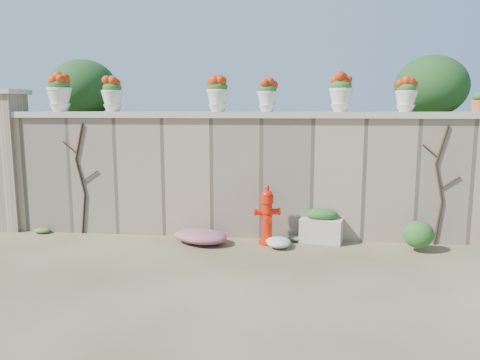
# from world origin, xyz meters

# --- Properties ---
(ground) EXTENTS (80.00, 80.00, 0.00)m
(ground) POSITION_xyz_m (0.00, 0.00, 0.00)
(ground) COLOR #4A3D25
(ground) RESTS_ON ground
(stone_wall) EXTENTS (8.00, 0.40, 2.00)m
(stone_wall) POSITION_xyz_m (0.00, 1.80, 1.00)
(stone_wall) COLOR #9E8869
(stone_wall) RESTS_ON ground
(wall_cap) EXTENTS (8.10, 0.52, 0.10)m
(wall_cap) POSITION_xyz_m (0.00, 1.80, 2.05)
(wall_cap) COLOR beige
(wall_cap) RESTS_ON stone_wall
(gate_pillar) EXTENTS (0.72, 0.72, 2.48)m
(gate_pillar) POSITION_xyz_m (-4.15, 1.80, 1.26)
(gate_pillar) COLOR #9E8869
(gate_pillar) RESTS_ON ground
(raised_fill) EXTENTS (9.00, 6.00, 2.00)m
(raised_fill) POSITION_xyz_m (0.00, 5.00, 1.00)
(raised_fill) COLOR #384C23
(raised_fill) RESTS_ON ground
(back_shrub_left) EXTENTS (1.30, 1.30, 1.10)m
(back_shrub_left) POSITION_xyz_m (-3.20, 3.00, 2.55)
(back_shrub_left) COLOR #143814
(back_shrub_left) RESTS_ON raised_fill
(back_shrub_right) EXTENTS (1.30, 1.30, 1.10)m
(back_shrub_right) POSITION_xyz_m (3.40, 3.00, 2.55)
(back_shrub_right) COLOR #143814
(back_shrub_right) RESTS_ON raised_fill
(vine_left) EXTENTS (0.60, 0.04, 1.91)m
(vine_left) POSITION_xyz_m (-2.67, 1.58, 0.99)
(vine_left) COLOR black
(vine_left) RESTS_ON ground
(vine_right) EXTENTS (0.60, 0.04, 1.91)m
(vine_right) POSITION_xyz_m (3.23, 1.58, 0.99)
(vine_right) COLOR black
(vine_right) RESTS_ON ground
(fire_hydrant) EXTENTS (0.42, 0.29, 0.95)m
(fire_hydrant) POSITION_xyz_m (0.53, 1.29, 0.48)
(fire_hydrant) COLOR red
(fire_hydrant) RESTS_ON ground
(planter_box) EXTENTS (0.73, 0.52, 0.55)m
(planter_box) POSITION_xyz_m (1.41, 1.53, 0.26)
(planter_box) COLOR beige
(planter_box) RESTS_ON ground
(green_shrub) EXTENTS (0.63, 0.57, 0.60)m
(green_shrub) POSITION_xyz_m (2.87, 1.22, 0.30)
(green_shrub) COLOR #1E5119
(green_shrub) RESTS_ON ground
(magenta_clump) EXTENTS (1.02, 0.68, 0.27)m
(magenta_clump) POSITION_xyz_m (-0.40, 1.15, 0.14)
(magenta_clump) COLOR #C92885
(magenta_clump) RESTS_ON ground
(white_flowers) EXTENTS (0.52, 0.41, 0.19)m
(white_flowers) POSITION_xyz_m (0.77, 1.10, 0.09)
(white_flowers) COLOR white
(white_flowers) RESTS_ON ground
(urn_pot_0) EXTENTS (0.42, 0.42, 0.65)m
(urn_pot_0) POSITION_xyz_m (-3.09, 1.80, 2.42)
(urn_pot_0) COLOR beige
(urn_pot_0) RESTS_ON wall_cap
(urn_pot_1) EXTENTS (0.37, 0.37, 0.58)m
(urn_pot_1) POSITION_xyz_m (-2.14, 1.80, 2.39)
(urn_pot_1) COLOR beige
(urn_pot_1) RESTS_ON wall_cap
(urn_pot_2) EXTENTS (0.37, 0.37, 0.59)m
(urn_pot_2) POSITION_xyz_m (-0.33, 1.80, 2.39)
(urn_pot_2) COLOR beige
(urn_pot_2) RESTS_ON wall_cap
(urn_pot_3) EXTENTS (0.34, 0.34, 0.53)m
(urn_pot_3) POSITION_xyz_m (0.49, 1.80, 2.36)
(urn_pot_3) COLOR beige
(urn_pot_3) RESTS_ON wall_cap
(urn_pot_4) EXTENTS (0.39, 0.39, 0.60)m
(urn_pot_4) POSITION_xyz_m (1.68, 1.80, 2.40)
(urn_pot_4) COLOR beige
(urn_pot_4) RESTS_ON wall_cap
(urn_pot_5) EXTENTS (0.34, 0.34, 0.54)m
(urn_pot_5) POSITION_xyz_m (2.69, 1.80, 2.37)
(urn_pot_5) COLOR beige
(urn_pot_5) RESTS_ON wall_cap
(terracotta_pot) EXTENTS (0.25, 0.25, 0.30)m
(terracotta_pot) POSITION_xyz_m (3.80, 1.80, 2.24)
(terracotta_pot) COLOR #BA6739
(terracotta_pot) RESTS_ON wall_cap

